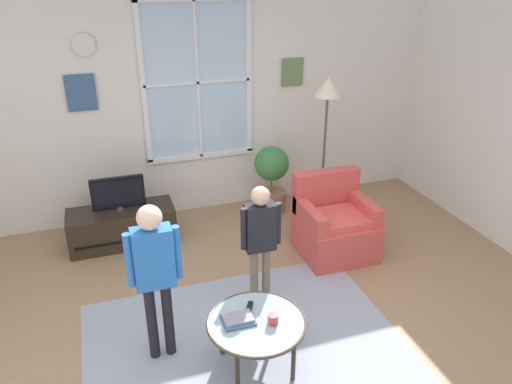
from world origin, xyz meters
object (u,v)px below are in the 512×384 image
at_px(television, 118,193).
at_px(person_black_shirt, 260,234).
at_px(coffee_table, 256,325).
at_px(person_blue_shirt, 154,267).
at_px(book_stack, 238,319).
at_px(cup, 273,319).
at_px(potted_plant_by_window, 272,175).
at_px(floor_lamp, 327,102).
at_px(tv_stand, 122,226).
at_px(armchair, 334,225).
at_px(remote_near_books, 249,308).

distance_m(television, person_black_shirt, 1.93).
bearing_deg(coffee_table, person_blue_shirt, 151.38).
distance_m(television, book_stack, 2.36).
distance_m(coffee_table, cup, 0.14).
distance_m(potted_plant_by_window, floor_lamp, 1.22).
relative_size(book_stack, person_black_shirt, 0.20).
xyz_separation_m(person_black_shirt, floor_lamp, (1.26, 1.36, 0.74)).
relative_size(television, book_stack, 2.35).
relative_size(person_blue_shirt, floor_lamp, 0.76).
bearing_deg(person_black_shirt, television, 125.39).
relative_size(cup, floor_lamp, 0.05).
distance_m(book_stack, potted_plant_by_window, 2.76).
bearing_deg(cup, tv_stand, 112.01).
height_order(tv_stand, armchair, armchair).
height_order(remote_near_books, person_blue_shirt, person_blue_shirt).
height_order(armchair, cup, armchair).
xyz_separation_m(coffee_table, remote_near_books, (-0.00, 0.17, 0.04)).
bearing_deg(floor_lamp, television, 174.81).
xyz_separation_m(armchair, coffee_table, (-1.35, -1.37, 0.09)).
relative_size(remote_near_books, person_black_shirt, 0.11).
bearing_deg(person_blue_shirt, cup, -28.34).
xyz_separation_m(tv_stand, person_black_shirt, (1.12, -1.57, 0.56)).
xyz_separation_m(book_stack, cup, (0.24, -0.11, 0.02)).
xyz_separation_m(coffee_table, potted_plant_by_window, (1.06, 2.54, 0.07)).
relative_size(television, cup, 7.01).
distance_m(armchair, person_blue_shirt, 2.33).
bearing_deg(coffee_table, armchair, 45.29).
bearing_deg(floor_lamp, potted_plant_by_window, 136.12).
bearing_deg(tv_stand, coffee_table, -69.93).
xyz_separation_m(person_black_shirt, potted_plant_by_window, (0.78, 1.82, -0.28)).
xyz_separation_m(person_black_shirt, person_blue_shirt, (-0.96, -0.35, 0.09)).
height_order(tv_stand, remote_near_books, remote_near_books).
bearing_deg(potted_plant_by_window, tv_stand, -172.61).
distance_m(armchair, coffee_table, 1.93).
distance_m(person_blue_shirt, floor_lamp, 2.88).
bearing_deg(person_blue_shirt, television, 94.59).
height_order(television, coffee_table, television).
height_order(tv_stand, cup, cup).
distance_m(tv_stand, floor_lamp, 2.72).
bearing_deg(person_blue_shirt, person_black_shirt, 19.84).
bearing_deg(cup, book_stack, 156.41).
xyz_separation_m(cup, remote_near_books, (-0.12, 0.22, -0.03)).
bearing_deg(book_stack, armchair, 41.59).
height_order(book_stack, cup, cup).
bearing_deg(television, cup, -67.96).
xyz_separation_m(coffee_table, cup, (0.11, -0.06, 0.07)).
height_order(book_stack, person_blue_shirt, person_blue_shirt).
height_order(person_blue_shirt, potted_plant_by_window, person_blue_shirt).
distance_m(person_black_shirt, person_blue_shirt, 1.03).
bearing_deg(tv_stand, television, -90.00).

